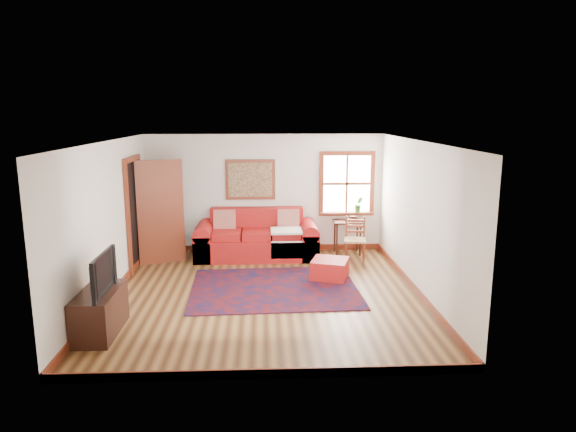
{
  "coord_description": "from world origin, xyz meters",
  "views": [
    {
      "loc": [
        -0.01,
        -8.04,
        2.95
      ],
      "look_at": [
        0.4,
        0.6,
        1.19
      ],
      "focal_mm": 32.0,
      "sensor_mm": 36.0,
      "label": 1
    }
  ],
  "objects_px": {
    "red_ottoman": "(330,269)",
    "side_table": "(348,227)",
    "media_cabinet": "(100,312)",
    "red_leather_sofa": "(257,241)",
    "ladder_back_chair": "(355,238)"
  },
  "relations": [
    {
      "from": "red_ottoman",
      "to": "ladder_back_chair",
      "type": "height_order",
      "value": "ladder_back_chair"
    },
    {
      "from": "red_ottoman",
      "to": "side_table",
      "type": "distance_m",
      "value": 1.8
    },
    {
      "from": "red_leather_sofa",
      "to": "side_table",
      "type": "distance_m",
      "value": 1.93
    },
    {
      "from": "red_ottoman",
      "to": "media_cabinet",
      "type": "xyz_separation_m",
      "value": [
        -3.4,
        -2.17,
        0.12
      ]
    },
    {
      "from": "side_table",
      "to": "media_cabinet",
      "type": "xyz_separation_m",
      "value": [
        -3.98,
        -3.82,
        -0.29
      ]
    },
    {
      "from": "red_ottoman",
      "to": "side_table",
      "type": "relative_size",
      "value": 0.87
    },
    {
      "from": "red_leather_sofa",
      "to": "media_cabinet",
      "type": "bearing_deg",
      "value": -119.43
    },
    {
      "from": "red_ottoman",
      "to": "side_table",
      "type": "height_order",
      "value": "side_table"
    },
    {
      "from": "red_leather_sofa",
      "to": "media_cabinet",
      "type": "distance_m",
      "value": 4.22
    },
    {
      "from": "red_ottoman",
      "to": "ladder_back_chair",
      "type": "relative_size",
      "value": 0.69
    },
    {
      "from": "red_leather_sofa",
      "to": "red_ottoman",
      "type": "bearing_deg",
      "value": -48.71
    },
    {
      "from": "red_leather_sofa",
      "to": "media_cabinet",
      "type": "height_order",
      "value": "red_leather_sofa"
    },
    {
      "from": "ladder_back_chair",
      "to": "media_cabinet",
      "type": "distance_m",
      "value": 5.19
    },
    {
      "from": "red_leather_sofa",
      "to": "red_ottoman",
      "type": "xyz_separation_m",
      "value": [
        1.32,
        -1.51,
        -0.15
      ]
    },
    {
      "from": "side_table",
      "to": "media_cabinet",
      "type": "bearing_deg",
      "value": -136.16
    }
  ]
}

